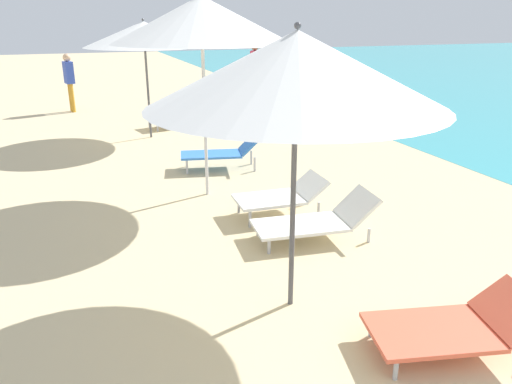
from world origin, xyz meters
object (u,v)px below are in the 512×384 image
(lounger_third_shoreside, at_px, (223,152))
(lounger_farthest_shoreside, at_px, (176,115))
(umbrella_third, at_px, (202,20))
(umbrella_second, at_px, (296,70))
(lounger_second_shoreside, at_px, (317,220))
(person_walking_near, at_px, (69,77))
(lounger_second_inland, at_px, (454,325))
(beach_ball, at_px, (320,124))
(umbrella_farthest, at_px, (144,34))
(person_walking_mid, at_px, (255,64))
(lounger_third_inland, at_px, (281,196))

(lounger_third_shoreside, height_order, lounger_farthest_shoreside, lounger_third_shoreside)
(umbrella_third, bearing_deg, umbrella_second, -91.11)
(lounger_second_shoreside, distance_m, person_walking_near, 10.69)
(umbrella_second, distance_m, lounger_third_shoreside, 5.00)
(lounger_second_inland, bearing_deg, person_walking_near, -65.11)
(person_walking_near, height_order, beach_ball, person_walking_near)
(umbrella_farthest, xyz_separation_m, person_walking_mid, (4.37, 4.97, -1.19))
(lounger_second_inland, xyz_separation_m, beach_ball, (2.84, 7.96, -0.07))
(beach_ball, bearing_deg, lounger_third_inland, -122.65)
(lounger_second_inland, xyz_separation_m, person_walking_mid, (3.26, 13.66, 0.83))
(person_walking_mid, relative_size, beach_ball, 5.05)
(lounger_third_shoreside, bearing_deg, lounger_third_inland, 104.89)
(umbrella_third, height_order, lounger_third_shoreside, umbrella_third)
(lounger_second_shoreside, distance_m, lounger_farthest_shoreside, 7.21)
(lounger_second_shoreside, bearing_deg, person_walking_mid, -100.41)
(lounger_third_shoreside, distance_m, umbrella_farthest, 3.65)
(lounger_second_shoreside, bearing_deg, beach_ball, -111.50)
(umbrella_farthest, relative_size, beach_ball, 7.46)
(umbrella_second, xyz_separation_m, umbrella_third, (0.06, 3.35, 0.36))
(umbrella_farthest, bearing_deg, person_walking_near, 111.73)
(lounger_second_shoreside, relative_size, lounger_third_inland, 1.24)
(umbrella_second, height_order, umbrella_farthest, umbrella_second)
(umbrella_third, bearing_deg, lounger_third_inland, -58.77)
(lounger_second_shoreside, height_order, umbrella_farthest, umbrella_farthest)
(umbrella_second, distance_m, lounger_third_inland, 2.99)
(umbrella_second, height_order, lounger_farthest_shoreside, umbrella_second)
(lounger_second_shoreside, bearing_deg, lounger_third_shoreside, -80.02)
(person_walking_near, bearing_deg, umbrella_farthest, 98.55)
(umbrella_second, xyz_separation_m, umbrella_farthest, (-0.14, 7.56, 0.03))
(person_walking_near, bearing_deg, beach_ball, 126.18)
(lounger_second_shoreside, relative_size, lounger_third_shoreside, 1.03)
(umbrella_third, relative_size, person_walking_mid, 1.70)
(lounger_third_shoreside, bearing_deg, person_walking_near, -58.76)
(umbrella_third, height_order, beach_ball, umbrella_third)
(lounger_third_shoreside, xyz_separation_m, umbrella_farthest, (-0.83, 2.98, 1.94))
(lounger_second_shoreside, bearing_deg, lounger_farthest_shoreside, -81.82)
(umbrella_second, bearing_deg, lounger_farthest_shoreside, 85.69)
(lounger_second_inland, height_order, person_walking_mid, person_walking_mid)
(lounger_second_shoreside, xyz_separation_m, umbrella_farthest, (-1.06, 6.29, 2.01))
(lounger_third_inland, bearing_deg, umbrella_farthest, -77.73)
(lounger_farthest_shoreside, bearing_deg, person_walking_mid, -144.44)
(lounger_third_shoreside, xyz_separation_m, lounger_farthest_shoreside, (-0.05, 3.90, -0.03))
(lounger_second_shoreside, relative_size, lounger_second_inland, 1.07)
(lounger_third_shoreside, distance_m, lounger_farthest_shoreside, 3.90)
(lounger_third_shoreside, distance_m, person_walking_mid, 8.73)
(lounger_third_inland, bearing_deg, person_walking_mid, -105.84)
(lounger_second_shoreside, xyz_separation_m, beach_ball, (2.89, 5.56, -0.08))
(lounger_second_inland, relative_size, lounger_farthest_shoreside, 1.01)
(lounger_third_shoreside, xyz_separation_m, person_walking_mid, (3.54, 7.95, 0.75))
(person_walking_near, xyz_separation_m, beach_ball, (5.56, -4.77, -0.82))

